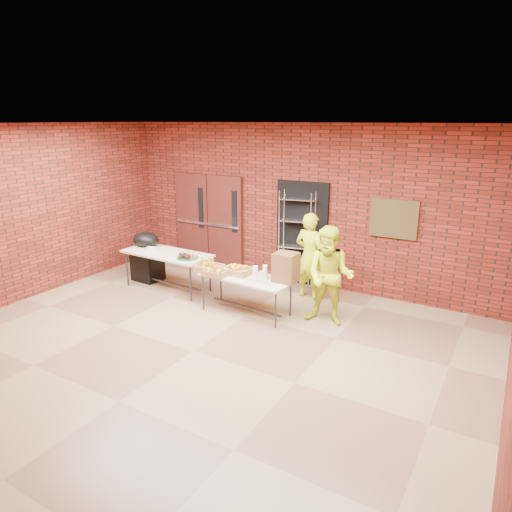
{
  "coord_description": "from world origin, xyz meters",
  "views": [
    {
      "loc": [
        3.84,
        -4.7,
        3.26
      ],
      "look_at": [
        0.24,
        1.4,
        1.13
      ],
      "focal_mm": 32.0,
      "sensor_mm": 36.0,
      "label": 1
    }
  ],
  "objects": [
    {
      "name": "cup_stack_back",
      "position": [
        0.27,
        1.65,
        0.79
      ],
      "size": [
        0.08,
        0.08,
        0.24
      ],
      "primitive_type": "cylinder",
      "color": "silver",
      "rests_on": "table_right"
    },
    {
      "name": "table_left",
      "position": [
        -2.03,
        1.81,
        0.69
      ],
      "size": [
        1.84,
        0.8,
        0.75
      ],
      "rotation": [
        0.0,
        0.0,
        -0.02
      ],
      "color": "#B8AA8C",
      "rests_on": "room"
    },
    {
      "name": "table_right",
      "position": [
        -0.06,
        1.58,
        0.61
      ],
      "size": [
        1.67,
        0.79,
        0.67
      ],
      "rotation": [
        0.0,
        0.0,
        -0.07
      ],
      "color": "#B8AA8C",
      "rests_on": "room"
    },
    {
      "name": "basket_apples",
      "position": [
        -0.55,
        1.39,
        0.73
      ],
      "size": [
        0.41,
        0.32,
        0.13
      ],
      "color": "#A76E43",
      "rests_on": "table_right"
    },
    {
      "name": "muffin_tray",
      "position": [
        -1.44,
        1.72,
        0.8
      ],
      "size": [
        0.41,
        0.41,
        0.1
      ],
      "color": "#13481B",
      "rests_on": "table_left"
    },
    {
      "name": "coffee_dispenser",
      "position": [
        0.63,
        1.71,
        0.92
      ],
      "size": [
        0.37,
        0.33,
        0.49
      ],
      "primitive_type": "cube",
      "color": "brown",
      "rests_on": "table_right"
    },
    {
      "name": "cup_stack_front",
      "position": [
        0.2,
        1.46,
        0.8
      ],
      "size": [
        0.09,
        0.09,
        0.26
      ],
      "primitive_type": "cylinder",
      "color": "silver",
      "rests_on": "table_right"
    },
    {
      "name": "room",
      "position": [
        0.0,
        0.0,
        1.6
      ],
      "size": [
        8.08,
        7.08,
        3.28
      ],
      "color": "brown",
      "rests_on": "ground"
    },
    {
      "name": "basket_bananas",
      "position": [
        -0.75,
        1.49,
        0.73
      ],
      "size": [
        0.47,
        0.37,
        0.15
      ],
      "color": "#A76E43",
      "rests_on": "table_right"
    },
    {
      "name": "bronze_plaque",
      "position": [
        1.9,
        3.45,
        1.55
      ],
      "size": [
        0.85,
        0.04,
        0.7
      ],
      "primitive_type": "cube",
      "color": "#403019",
      "rests_on": "room"
    },
    {
      "name": "cup_stack_mid",
      "position": [
        0.35,
        1.42,
        0.78
      ],
      "size": [
        0.07,
        0.07,
        0.21
      ],
      "primitive_type": "cylinder",
      "color": "silver",
      "rests_on": "table_right"
    },
    {
      "name": "basket_oranges",
      "position": [
        -0.26,
        1.63,
        0.73
      ],
      "size": [
        0.45,
        0.35,
        0.14
      ],
      "color": "#A76E43",
      "rests_on": "table_right"
    },
    {
      "name": "covered_grill",
      "position": [
        -2.75,
        1.99,
        0.52
      ],
      "size": [
        0.6,
        0.51,
        1.03
      ],
      "rotation": [
        0.0,
        0.0,
        -0.06
      ],
      "color": "black",
      "rests_on": "room"
    },
    {
      "name": "double_doors",
      "position": [
        -2.2,
        3.44,
        1.05
      ],
      "size": [
        1.78,
        0.12,
        2.1
      ],
      "color": "#401912",
      "rests_on": "room"
    },
    {
      "name": "volunteer_man",
      "position": [
        1.33,
        1.91,
        0.82
      ],
      "size": [
        0.85,
        0.7,
        1.65
      ],
      "primitive_type": "imported",
      "rotation": [
        0.0,
        0.0,
        0.09
      ],
      "color": "#C9DF18",
      "rests_on": "room"
    },
    {
      "name": "wire_rack",
      "position": [
        0.05,
        3.32,
        0.96
      ],
      "size": [
        0.74,
        0.37,
        1.92
      ],
      "primitive_type": null,
      "rotation": [
        0.0,
        0.0,
        0.2
      ],
      "color": "silver",
      "rests_on": "room"
    },
    {
      "name": "dark_doorway",
      "position": [
        0.1,
        3.46,
        1.05
      ],
      "size": [
        1.1,
        0.06,
        2.1
      ],
      "primitive_type": "cube",
      "color": "black",
      "rests_on": "room"
    },
    {
      "name": "volunteer_woman",
      "position": [
        0.58,
        2.8,
        0.82
      ],
      "size": [
        0.65,
        0.47,
        1.64
      ],
      "primitive_type": "imported",
      "rotation": [
        0.0,
        0.0,
        3.01
      ],
      "color": "#C9DF18",
      "rests_on": "room"
    },
    {
      "name": "napkin_box",
      "position": [
        -2.4,
        1.77,
        0.78
      ],
      "size": [
        0.19,
        0.13,
        0.06
      ],
      "primitive_type": "cube",
      "color": "silver",
      "rests_on": "table_left"
    }
  ]
}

